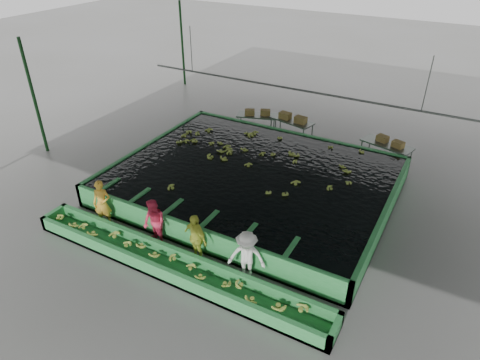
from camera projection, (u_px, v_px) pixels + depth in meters
The scene contains 21 objects.
ground at pixel (233, 210), 15.32m from camera, with size 80.00×80.00×0.00m, color slate.
shed_roof at pixel (232, 73), 12.74m from camera, with size 20.00×22.00×0.04m, color gray.
shed_posts at pixel (233, 148), 14.03m from camera, with size 20.00×22.00×5.00m, color #123916, non-canonical shape.
flotation_tank at pixel (253, 181), 16.21m from camera, with size 10.00×8.00×0.90m, color #318D44, non-canonical shape.
tank_water at pixel (253, 171), 16.00m from camera, with size 9.70×7.70×0.00m, color black.
sorting_trough at pixel (172, 265), 12.49m from camera, with size 10.00×1.00×0.50m, color #318D44, non-canonical shape.
cableway_rail at pixel (293, 89), 17.52m from camera, with size 0.08×0.08×14.00m, color #59605B.
rail_hanger_left at pixel (191, 49), 19.08m from camera, with size 0.04×0.04×2.00m, color #59605B.
rail_hanger_right at pixel (427, 84), 14.92m from camera, with size 0.04×0.04×2.00m, color #59605B.
worker_a at pixel (102, 203), 14.21m from camera, with size 0.61×0.40×1.66m, color gold.
worker_b at pixel (154, 223), 13.31m from camera, with size 0.79×0.61×1.62m, color #DD2D50.
worker_c at pixel (195, 238), 12.66m from camera, with size 0.96×0.40×1.64m, color #BDC93B.
worker_d at pixel (247, 257), 11.94m from camera, with size 1.07×0.61×1.65m, color silver.
packing_table_left at pixel (257, 123), 20.88m from camera, with size 1.94×0.78×0.88m, color #59605B, non-canonical shape.
packing_table_mid at pixel (291, 129), 20.21m from camera, with size 2.08×0.83×0.95m, color #59605B, non-canonical shape.
packing_table_right at pixel (385, 154), 18.03m from camera, with size 2.09×0.84×0.95m, color #59605B, non-canonical shape.
box_stack_left at pixel (257, 115), 20.65m from camera, with size 1.22×0.34×0.26m, color brown, non-canonical shape.
box_stack_mid at pixel (293, 121), 19.89m from camera, with size 1.36×0.38×0.29m, color brown, non-canonical shape.
box_stack_right at pixel (390, 144), 17.75m from camera, with size 1.19×0.33×0.26m, color brown, non-canonical shape.
floating_bananas at pixel (262, 162), 16.60m from camera, with size 9.08×6.19×0.12m, color #8CA13A, non-canonical shape.
trough_bananas at pixel (172, 261), 12.41m from camera, with size 9.62×0.64×0.13m, color #8CA13A, non-canonical shape.
Camera 1 is at (6.32, -10.87, 8.82)m, focal length 32.00 mm.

